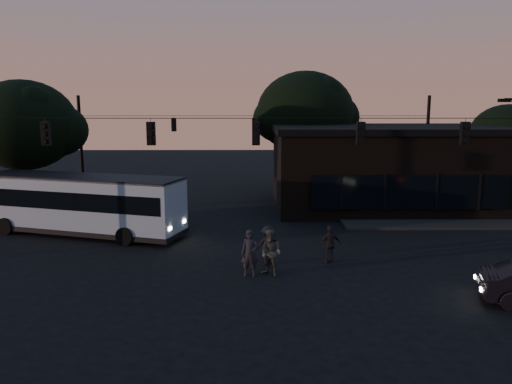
{
  "coord_description": "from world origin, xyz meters",
  "views": [
    {
      "loc": [
        -0.17,
        -17.5,
        6.71
      ],
      "look_at": [
        0.0,
        4.0,
        3.0
      ],
      "focal_mm": 35.0,
      "sensor_mm": 36.0,
      "label": 1
    }
  ],
  "objects_px": {
    "building": "(387,166)",
    "pedestrian_c": "(330,244)",
    "pedestrian_d": "(268,245)",
    "pedestrian_b": "(271,253)",
    "bus": "(81,202)",
    "pedestrian_a": "(250,253)"
  },
  "relations": [
    {
      "from": "building",
      "to": "pedestrian_c",
      "type": "xyz_separation_m",
      "value": [
        -5.81,
        -12.7,
        -1.88
      ]
    },
    {
      "from": "pedestrian_c",
      "to": "building",
      "type": "bearing_deg",
      "value": -126.48
    },
    {
      "from": "pedestrian_c",
      "to": "pedestrian_d",
      "type": "xyz_separation_m",
      "value": [
        -2.68,
        -0.11,
        0.01
      ]
    },
    {
      "from": "pedestrian_b",
      "to": "building",
      "type": "bearing_deg",
      "value": 95.84
    },
    {
      "from": "bus",
      "to": "pedestrian_b",
      "type": "relative_size",
      "value": 6.05
    },
    {
      "from": "bus",
      "to": "pedestrian_a",
      "type": "distance_m",
      "value": 11.16
    },
    {
      "from": "pedestrian_a",
      "to": "pedestrian_d",
      "type": "height_order",
      "value": "pedestrian_a"
    },
    {
      "from": "building",
      "to": "pedestrian_d",
      "type": "distance_m",
      "value": 15.48
    },
    {
      "from": "building",
      "to": "pedestrian_a",
      "type": "relative_size",
      "value": 8.22
    },
    {
      "from": "pedestrian_b",
      "to": "pedestrian_a",
      "type": "bearing_deg",
      "value": -140.7
    },
    {
      "from": "pedestrian_d",
      "to": "pedestrian_c",
      "type": "bearing_deg",
      "value": -173.55
    },
    {
      "from": "pedestrian_b",
      "to": "pedestrian_c",
      "type": "height_order",
      "value": "pedestrian_b"
    },
    {
      "from": "bus",
      "to": "pedestrian_d",
      "type": "bearing_deg",
      "value": -10.4
    },
    {
      "from": "pedestrian_a",
      "to": "pedestrian_c",
      "type": "height_order",
      "value": "pedestrian_a"
    },
    {
      "from": "pedestrian_a",
      "to": "pedestrian_c",
      "type": "bearing_deg",
      "value": 32.67
    },
    {
      "from": "bus",
      "to": "pedestrian_c",
      "type": "relative_size",
      "value": 6.91
    },
    {
      "from": "building",
      "to": "pedestrian_d",
      "type": "relative_size",
      "value": 9.19
    },
    {
      "from": "pedestrian_b",
      "to": "pedestrian_d",
      "type": "xyz_separation_m",
      "value": [
        -0.07,
        1.51,
        -0.1
      ]
    },
    {
      "from": "pedestrian_a",
      "to": "bus",
      "type": "bearing_deg",
      "value": 150.07
    },
    {
      "from": "building",
      "to": "pedestrian_a",
      "type": "bearing_deg",
      "value": -122.81
    },
    {
      "from": "pedestrian_b",
      "to": "pedestrian_c",
      "type": "bearing_deg",
      "value": 68.11
    },
    {
      "from": "bus",
      "to": "pedestrian_a",
      "type": "bearing_deg",
      "value": -19.36
    }
  ]
}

